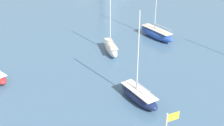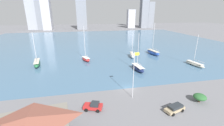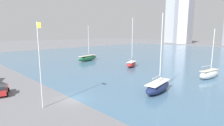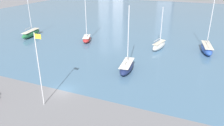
{
  "view_description": "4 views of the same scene",
  "coord_description": "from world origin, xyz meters",
  "views": [
    {
      "loc": [
        -12.62,
        -20.93,
        26.69
      ],
      "look_at": [
        5.89,
        17.98,
        4.52
      ],
      "focal_mm": 50.0,
      "sensor_mm": 36.0,
      "label": 1
    },
    {
      "loc": [
        -12.05,
        -36.89,
        20.86
      ],
      "look_at": [
        -2.84,
        8.9,
        4.99
      ],
      "focal_mm": 24.0,
      "sensor_mm": 36.0,
      "label": 2
    },
    {
      "loc": [
        23.53,
        -14.66,
        10.6
      ],
      "look_at": [
        -5.22,
        14.0,
        3.67
      ],
      "focal_mm": 28.0,
      "sensor_mm": 36.0,
      "label": 3
    },
    {
      "loc": [
        21.99,
        -28.67,
        20.21
      ],
      "look_at": [
        4.96,
        11.32,
        1.96
      ],
      "focal_mm": 35.0,
      "sensor_mm": 36.0,
      "label": 4
    }
  ],
  "objects": [
    {
      "name": "sailboat_navy",
      "position": [
        7.86,
        12.76,
        1.06
      ],
      "size": [
        3.48,
        8.58,
        14.04
      ],
      "rotation": [
        0.0,
        0.0,
        0.12
      ],
      "color": "#19234C",
      "rests_on": "harbor_water"
    },
    {
      "name": "sailboat_blue",
      "position": [
        23.65,
        32.55,
        1.17
      ],
      "size": [
        4.15,
        10.13,
        15.97
      ],
      "rotation": [
        0.0,
        0.0,
        0.17
      ],
      "color": "#284CA8",
      "rests_on": "harbor_water"
    },
    {
      "name": "harbor_water",
      "position": [
        0.0,
        70.0,
        0.0
      ],
      "size": [
        180.0,
        140.0,
        0.0
      ],
      "color": "#476B89",
      "rests_on": "ground_plane"
    },
    {
      "name": "sailboat_white",
      "position": [
        11.33,
        29.91,
        1.14
      ],
      "size": [
        3.27,
        7.69,
        11.63
      ],
      "rotation": [
        0.0,
        0.0,
        -0.2
      ],
      "color": "white",
      "rests_on": "harbor_water"
    }
  ]
}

